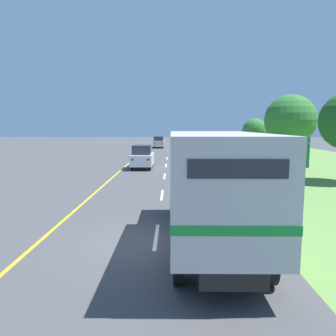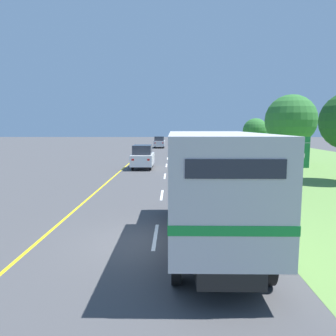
{
  "view_description": "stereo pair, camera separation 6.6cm",
  "coord_description": "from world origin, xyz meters",
  "px_view_note": "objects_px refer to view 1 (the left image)",
  "views": [
    {
      "loc": [
        0.5,
        -9.96,
        3.64
      ],
      "look_at": [
        0.3,
        9.07,
        1.2
      ],
      "focal_mm": 35.0,
      "sensor_mm": 36.0,
      "label": 1
    },
    {
      "loc": [
        0.57,
        -9.96,
        3.64
      ],
      "look_at": [
        0.3,
        9.07,
        1.2
      ],
      "focal_mm": 35.0,
      "sensor_mm": 36.0,
      "label": 2
    }
  ],
  "objects_px": {
    "roadside_tree_mid": "(290,120)",
    "lead_car_white_ahead": "(183,145)",
    "roadside_tree_far": "(255,131)",
    "lead_car_silver_ahead": "(159,142)",
    "horse_trailer_truck": "(212,183)",
    "lead_car_white": "(142,157)",
    "highway_sign": "(288,157)"
  },
  "relations": [
    {
      "from": "horse_trailer_truck",
      "to": "lead_car_white",
      "type": "height_order",
      "value": "horse_trailer_truck"
    },
    {
      "from": "lead_car_white_ahead",
      "to": "roadside_tree_far",
      "type": "relative_size",
      "value": 1.01
    },
    {
      "from": "lead_car_white",
      "to": "highway_sign",
      "type": "height_order",
      "value": "highway_sign"
    },
    {
      "from": "lead_car_silver_ahead",
      "to": "highway_sign",
      "type": "height_order",
      "value": "highway_sign"
    },
    {
      "from": "roadside_tree_mid",
      "to": "lead_car_white_ahead",
      "type": "bearing_deg",
      "value": 122.51
    },
    {
      "from": "horse_trailer_truck",
      "to": "lead_car_white_ahead",
      "type": "height_order",
      "value": "horse_trailer_truck"
    },
    {
      "from": "lead_car_white",
      "to": "lead_car_silver_ahead",
      "type": "height_order",
      "value": "lead_car_white"
    },
    {
      "from": "lead_car_white_ahead",
      "to": "horse_trailer_truck",
      "type": "bearing_deg",
      "value": -90.62
    },
    {
      "from": "horse_trailer_truck",
      "to": "lead_car_silver_ahead",
      "type": "height_order",
      "value": "horse_trailer_truck"
    },
    {
      "from": "roadside_tree_far",
      "to": "lead_car_silver_ahead",
      "type": "bearing_deg",
      "value": 124.34
    },
    {
      "from": "lead_car_white",
      "to": "lead_car_white_ahead",
      "type": "relative_size",
      "value": 0.85
    },
    {
      "from": "lead_car_white_ahead",
      "to": "lead_car_silver_ahead",
      "type": "relative_size",
      "value": 1.06
    },
    {
      "from": "lead_car_white",
      "to": "roadside_tree_mid",
      "type": "relative_size",
      "value": 0.6
    },
    {
      "from": "lead_car_white",
      "to": "highway_sign",
      "type": "relative_size",
      "value": 1.27
    },
    {
      "from": "lead_car_white_ahead",
      "to": "roadside_tree_far",
      "type": "xyz_separation_m",
      "value": [
        8.01,
        -7.49,
        2.13
      ]
    },
    {
      "from": "lead_car_white_ahead",
      "to": "roadside_tree_mid",
      "type": "relative_size",
      "value": 0.7
    },
    {
      "from": "lead_car_white_ahead",
      "to": "highway_sign",
      "type": "bearing_deg",
      "value": -80.53
    },
    {
      "from": "horse_trailer_truck",
      "to": "roadside_tree_mid",
      "type": "height_order",
      "value": "roadside_tree_mid"
    },
    {
      "from": "horse_trailer_truck",
      "to": "lead_car_silver_ahead",
      "type": "distance_m",
      "value": 45.71
    },
    {
      "from": "highway_sign",
      "to": "roadside_tree_far",
      "type": "xyz_separation_m",
      "value": [
        3.34,
        20.49,
        1.1
      ]
    },
    {
      "from": "roadside_tree_mid",
      "to": "roadside_tree_far",
      "type": "height_order",
      "value": "roadside_tree_mid"
    },
    {
      "from": "lead_car_white",
      "to": "highway_sign",
      "type": "bearing_deg",
      "value": -50.15
    },
    {
      "from": "lead_car_white_ahead",
      "to": "roadside_tree_far",
      "type": "distance_m",
      "value": 11.17
    },
    {
      "from": "lead_car_silver_ahead",
      "to": "roadside_tree_far",
      "type": "xyz_separation_m",
      "value": [
        11.77,
        -17.23,
        2.13
      ]
    },
    {
      "from": "lead_car_white",
      "to": "lead_car_silver_ahead",
      "type": "bearing_deg",
      "value": 89.27
    },
    {
      "from": "roadside_tree_mid",
      "to": "lead_car_white",
      "type": "bearing_deg",
      "value": -168.78
    },
    {
      "from": "lead_car_white_ahead",
      "to": "lead_car_silver_ahead",
      "type": "distance_m",
      "value": 10.44
    },
    {
      "from": "lead_car_white_ahead",
      "to": "lead_car_silver_ahead",
      "type": "xyz_separation_m",
      "value": [
        -3.76,
        9.74,
        0.0
      ]
    },
    {
      "from": "horse_trailer_truck",
      "to": "highway_sign",
      "type": "bearing_deg",
      "value": 57.25
    },
    {
      "from": "highway_sign",
      "to": "roadside_tree_mid",
      "type": "height_order",
      "value": "roadside_tree_mid"
    },
    {
      "from": "lead_car_silver_ahead",
      "to": "roadside_tree_mid",
      "type": "bearing_deg",
      "value": -61.73
    },
    {
      "from": "horse_trailer_truck",
      "to": "roadside_tree_far",
      "type": "xyz_separation_m",
      "value": [
        8.4,
        28.34,
        1.16
      ]
    }
  ]
}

